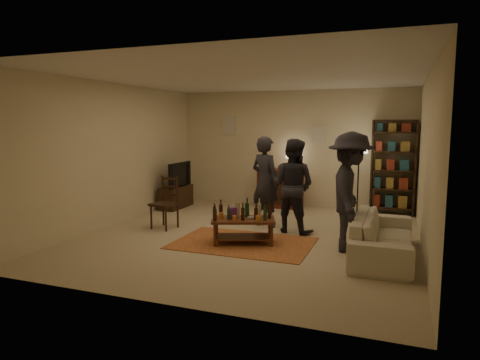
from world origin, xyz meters
The scene contains 13 objects.
floor centered at (0.00, 0.00, 0.00)m, with size 6.00×6.00×0.00m, color #C6B793.
room_shell centered at (-0.65, 2.98, 1.81)m, with size 6.00×6.00×6.00m.
rug centered at (0.05, -0.48, 0.01)m, with size 2.20×1.50×0.01m, color maroon.
coffee_table centered at (0.04, -0.48, 0.38)m, with size 1.14×0.87×0.75m.
dining_chair centered at (-1.66, 0.03, 0.52)m, with size 0.49×0.49×0.98m.
tv_stand centered at (-2.44, 1.80, 0.38)m, with size 0.40×1.00×1.06m.
dresser centered at (-0.19, 2.71, 0.48)m, with size 1.00×0.50×1.36m.
bookshelf centered at (2.25, 2.78, 1.03)m, with size 0.90×0.34×2.02m.
floor_lamp centered at (1.57, 2.36, 1.36)m, with size 0.36×0.36×1.61m.
sofa centered at (2.20, -0.40, 0.30)m, with size 2.08×0.81×0.61m, color beige.
person_left centered at (0.03, 0.79, 0.85)m, with size 0.62×0.41×1.70m, color #26252D.
person_right centered at (0.61, 0.54, 0.84)m, with size 0.81×0.63×1.67m, color #25252C.
person_by_sofa centered at (1.70, -0.29, 0.91)m, with size 1.17×0.67×1.82m, color #27262D.
Camera 1 is at (2.38, -6.81, 1.92)m, focal length 32.00 mm.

